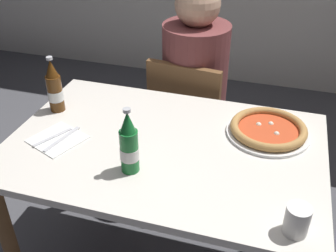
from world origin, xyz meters
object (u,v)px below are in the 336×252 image
(chair_behind_table, at_px, (190,120))
(paper_cup, at_px, (297,220))
(diner_seated, at_px, (194,100))
(pizza_margherita_near, at_px, (268,130))
(beer_bottle_left, at_px, (54,88))
(dining_table_main, at_px, (164,167))
(beer_bottle_center, at_px, (129,145))
(napkin_with_cutlery, at_px, (58,139))

(chair_behind_table, bearing_deg, paper_cup, 127.13)
(diner_seated, xyz_separation_m, pizza_margherita_near, (0.41, -0.48, 0.19))
(pizza_margherita_near, xyz_separation_m, beer_bottle_left, (-0.89, -0.07, 0.08))
(diner_seated, xyz_separation_m, paper_cup, (0.53, -0.97, 0.21))
(dining_table_main, distance_m, chair_behind_table, 0.63)
(beer_bottle_left, bearing_deg, beer_bottle_center, -32.97)
(dining_table_main, bearing_deg, pizza_margherita_near, 26.04)
(napkin_with_cutlery, xyz_separation_m, paper_cup, (0.90, -0.22, 0.04))
(diner_seated, bearing_deg, chair_behind_table, -99.65)
(dining_table_main, bearing_deg, paper_cup, -32.37)
(dining_table_main, xyz_separation_m, beer_bottle_center, (-0.07, -0.18, 0.22))
(beer_bottle_left, height_order, napkin_with_cutlery, beer_bottle_left)
(napkin_with_cutlery, bearing_deg, dining_table_main, 12.77)
(diner_seated, relative_size, beer_bottle_center, 4.89)
(beer_bottle_center, bearing_deg, chair_behind_table, 88.45)
(chair_behind_table, height_order, beer_bottle_left, beer_bottle_left)
(beer_bottle_left, bearing_deg, dining_table_main, -12.13)
(pizza_margherita_near, bearing_deg, paper_cup, -76.57)
(dining_table_main, distance_m, beer_bottle_center, 0.29)
(paper_cup, bearing_deg, pizza_margherita_near, 103.43)
(dining_table_main, relative_size, napkin_with_cutlery, 5.11)
(dining_table_main, distance_m, diner_seated, 0.66)
(diner_seated, xyz_separation_m, beer_bottle_center, (-0.03, -0.84, 0.27))
(pizza_margherita_near, bearing_deg, napkin_with_cutlery, -160.60)
(chair_behind_table, distance_m, paper_cup, 1.11)
(chair_behind_table, bearing_deg, diner_seated, -92.73)
(dining_table_main, distance_m, beer_bottle_left, 0.58)
(beer_bottle_center, relative_size, napkin_with_cutlery, 1.05)
(dining_table_main, height_order, beer_bottle_left, beer_bottle_left)
(chair_behind_table, xyz_separation_m, diner_seated, (0.01, 0.05, 0.10))
(chair_behind_table, height_order, paper_cup, chair_behind_table)
(dining_table_main, bearing_deg, diner_seated, 93.22)
(chair_behind_table, bearing_deg, beer_bottle_center, 95.37)
(dining_table_main, height_order, beer_bottle_center, beer_bottle_center)
(dining_table_main, bearing_deg, beer_bottle_left, 167.87)
(diner_seated, bearing_deg, pizza_margherita_near, -49.36)
(pizza_margherita_near, xyz_separation_m, napkin_with_cutlery, (-0.78, -0.27, -0.02))
(beer_bottle_center, bearing_deg, dining_table_main, 69.82)
(chair_behind_table, distance_m, diner_seated, 0.11)
(diner_seated, distance_m, beer_bottle_center, 0.88)
(beer_bottle_center, bearing_deg, pizza_margherita_near, 39.64)
(diner_seated, bearing_deg, dining_table_main, -86.78)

